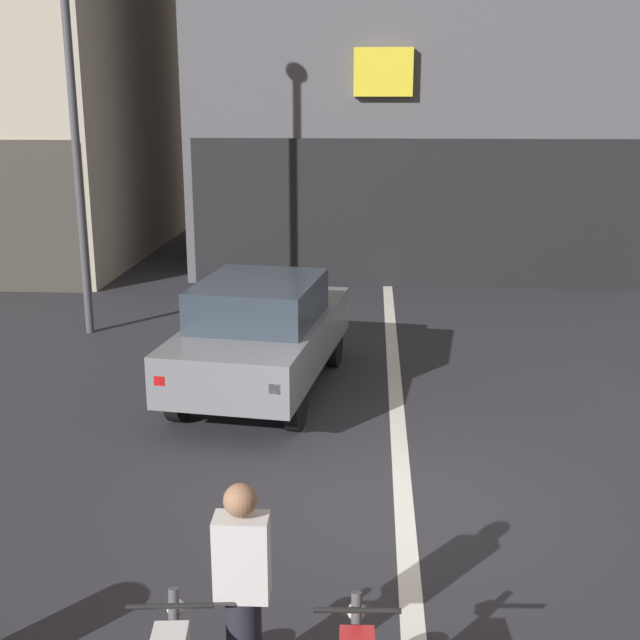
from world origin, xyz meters
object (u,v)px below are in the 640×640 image
street_lamp (70,75)px  person_by_motorcycles (243,597)px  car_grey_crossing_near (262,331)px  car_red_down_street (451,232)px

street_lamp → person_by_motorcycles: street_lamp is taller
car_grey_crossing_near → person_by_motorcycles: size_ratio=2.58×
car_red_down_street → person_by_motorcycles: 15.37m
person_by_motorcycles → car_grey_crossing_near: bearing=96.4°
car_red_down_street → street_lamp: bearing=-138.3°
car_red_down_street → street_lamp: street_lamp is taller
street_lamp → person_by_motorcycles: (4.16, -8.97, -3.54)m
car_grey_crossing_near → person_by_motorcycles: bearing=-83.6°
car_grey_crossing_near → street_lamp: size_ratio=0.59×
person_by_motorcycles → car_red_down_street: bearing=79.7°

